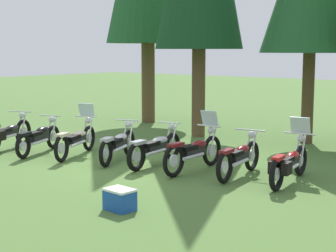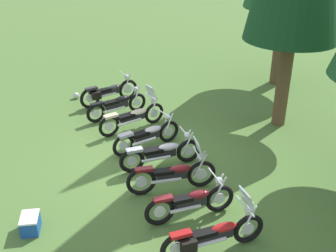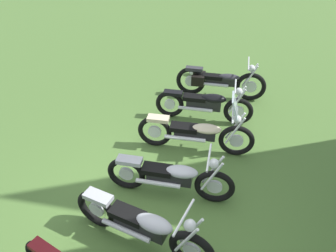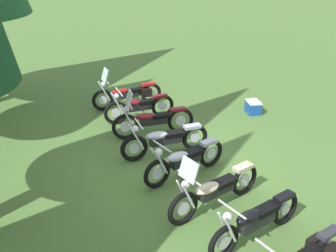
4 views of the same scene
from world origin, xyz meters
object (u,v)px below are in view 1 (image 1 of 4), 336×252
Objects in this scene: motorcycle_1 at (39,137)px; motorcycle_3 at (118,144)px; motorcycle_4 at (156,147)px; motorcycle_5 at (195,151)px; motorcycle_6 at (239,157)px; picnic_cooler at (120,199)px; motorcycle_7 at (289,163)px; motorcycle_0 at (8,134)px; motorcycle_2 at (76,139)px.

motorcycle_3 is (2.42, 0.63, -0.00)m from motorcycle_1.
motorcycle_4 is 1.01× the size of motorcycle_5.
motorcycle_6 is 3.96× the size of picnic_cooler.
motorcycle_0 is at bearing 91.71° from motorcycle_7.
motorcycle_1 is 0.96× the size of motorcycle_2.
motorcycle_1 is 1.15m from motorcycle_2.
motorcycle_5 reaches higher than motorcycle_2.
motorcycle_3 is at bearing -97.52° from motorcycle_1.
motorcycle_3 is 3.89× the size of picnic_cooler.
motorcycle_7 reaches higher than motorcycle_4.
motorcycle_5 is 3.50m from picnic_cooler.
motorcycle_3 is 3.38m from motorcycle_6.
motorcycle_2 reaches higher than motorcycle_1.
motorcycle_4 is 1.07× the size of motorcycle_6.
motorcycle_0 is 1.19m from motorcycle_1.
motorcycle_4 is 4.24× the size of picnic_cooler.
motorcycle_4 is at bearing 120.61° from picnic_cooler.
motorcycle_2 is 0.98× the size of motorcycle_5.
motorcycle_4 is (3.50, 0.84, -0.00)m from motorcycle_1.
motorcycle_2 reaches higher than picnic_cooler.
motorcycle_1 is 3.92× the size of picnic_cooler.
motorcycle_2 is 5.89m from motorcycle_7.
motorcycle_5 is at bearing -100.53° from motorcycle_0.
motorcycle_4 is 3.87m from picnic_cooler.
motorcycle_0 is 4.78m from motorcycle_4.
motorcycle_7 reaches higher than motorcycle_1.
motorcycle_5 reaches higher than motorcycle_7.
motorcycle_4 is (2.42, 0.44, -0.02)m from motorcycle_2.
motorcycle_4 is (4.67, 1.05, -0.01)m from motorcycle_0.
motorcycle_7 reaches higher than motorcycle_3.
motorcycle_5 is at bearing 89.32° from motorcycle_7.
motorcycle_0 is at bearing 161.09° from picnic_cooler.
motorcycle_3 reaches higher than picnic_cooler.
motorcycle_6 is at bearing -101.59° from motorcycle_1.
picnic_cooler is at bearing -136.58° from motorcycle_1.
motorcycle_2 reaches higher than motorcycle_0.
motorcycle_1 reaches higher than picnic_cooler.
picnic_cooler is (3.05, -3.11, -0.24)m from motorcycle_3.
motorcycle_2 is at bearing -92.17° from motorcycle_1.
motorcycle_2 is 5.25m from picnic_cooler.
picnic_cooler is at bearing -167.37° from motorcycle_5.
motorcycle_0 is at bearing 82.09° from motorcycle_2.
motorcycle_1 is at bearing -101.20° from motorcycle_0.
motorcycle_6 is (5.77, 1.07, -0.00)m from motorcycle_1.
motorcycle_3 is at bearing -102.89° from motorcycle_2.
motorcycle_0 is 5.92m from motorcycle_5.
motorcycle_3 is (1.33, 0.24, -0.02)m from motorcycle_2.
motorcycle_3 is at bearing 89.10° from motorcycle_7.
motorcycle_0 is at bearing 81.38° from motorcycle_3.
motorcycle_3 is 4.36m from picnic_cooler.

